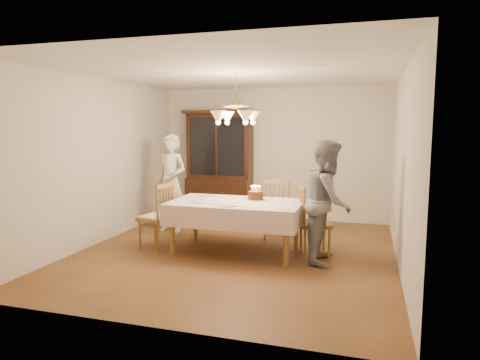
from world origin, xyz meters
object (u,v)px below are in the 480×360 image
(elderly_woman, at_px, (171,183))
(birthday_cake, at_px, (256,196))
(china_hutch, at_px, (220,166))
(chair_far_side, at_px, (277,212))
(dining_table, at_px, (236,207))

(elderly_woman, xyz_separation_m, birthday_cake, (1.71, -0.71, -0.04))
(china_hutch, xyz_separation_m, birthday_cake, (1.29, -2.07, -0.22))
(china_hutch, height_order, chair_far_side, china_hutch)
(chair_far_side, xyz_separation_m, birthday_cake, (-0.16, -0.76, 0.38))
(dining_table, relative_size, elderly_woman, 1.11)
(elderly_woman, bearing_deg, birthday_cake, -6.18)
(dining_table, relative_size, chair_far_side, 1.90)
(dining_table, bearing_deg, china_hutch, 114.84)
(china_hutch, height_order, birthday_cake, china_hutch)
(dining_table, bearing_deg, chair_far_side, 66.63)
(chair_far_side, relative_size, elderly_woman, 0.58)
(china_hutch, xyz_separation_m, elderly_woman, (-0.42, -1.36, -0.18))
(dining_table, bearing_deg, birthday_cake, 37.23)
(dining_table, bearing_deg, elderly_woman, 148.60)
(china_hutch, distance_m, chair_far_side, 2.04)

